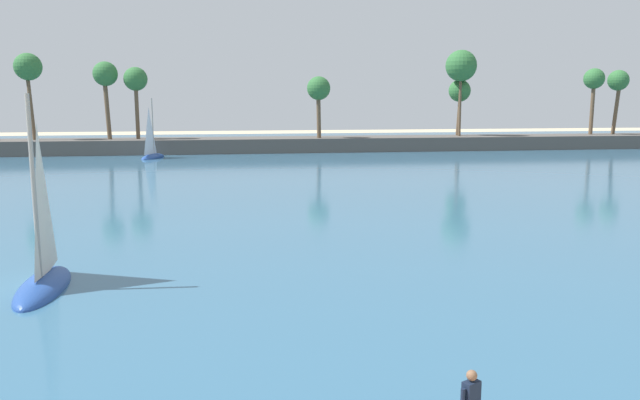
% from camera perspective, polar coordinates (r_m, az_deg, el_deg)
% --- Properties ---
extents(sea, '(220.00, 108.32, 0.06)m').
position_cam_1_polar(sea, '(65.09, -6.97, 3.28)').
color(sea, '#33607F').
rests_on(sea, ground).
extents(palm_headland, '(117.45, 6.00, 12.85)m').
position_cam_1_polar(palm_headland, '(79.04, -8.67, 6.36)').
color(palm_headland, '#514C47').
rests_on(palm_headland, ground).
extents(sailboat_near_shore, '(3.01, 5.13, 7.13)m').
position_cam_1_polar(sailboat_near_shore, '(72.96, -15.00, 4.21)').
color(sailboat_near_shore, '#234793').
rests_on(sailboat_near_shore, sea).
extents(sailboat_mid_bay, '(1.60, 5.10, 7.35)m').
position_cam_1_polar(sailboat_mid_bay, '(24.39, -23.89, -5.86)').
color(sailboat_mid_bay, '#234793').
rests_on(sailboat_mid_bay, sea).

